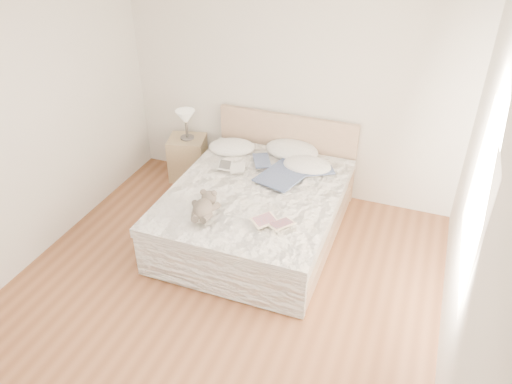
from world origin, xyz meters
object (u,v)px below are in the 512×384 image
bed (258,209)px  nightstand (188,158)px  photo_book (232,167)px  teddy_bear (203,214)px  childrens_book (273,223)px  table_lamp (186,119)px

bed → nightstand: (-1.26, 0.80, -0.03)m
bed → photo_book: size_ratio=6.59×
bed → teddy_bear: 0.86m
bed → nightstand: 1.50m
nightstand → childrens_book: childrens_book is taller
bed → childrens_book: 0.77m
nightstand → bed: bearing=-32.5°
table_lamp → childrens_book: bearing=-40.8°
photo_book → nightstand: bearing=129.0°
nightstand → childrens_book: size_ratio=1.62×
nightstand → table_lamp: size_ratio=1.49×
bed → nightstand: bed is taller
childrens_book → teddy_bear: 0.67m
table_lamp → photo_book: 1.06m
photo_book → teddy_bear: (0.11, -0.96, 0.02)m
childrens_book → teddy_bear: bearing=-130.4°
bed → teddy_bear: size_ratio=6.14×
bed → nightstand: bearing=147.5°
photo_book → childrens_book: photo_book is taller
photo_book → childrens_book: size_ratio=0.94×
table_lamp → nightstand: bearing=-154.9°
teddy_bear → bed: bearing=57.7°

